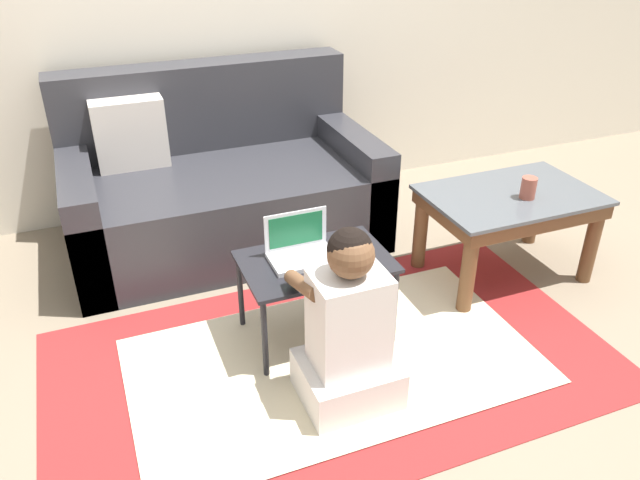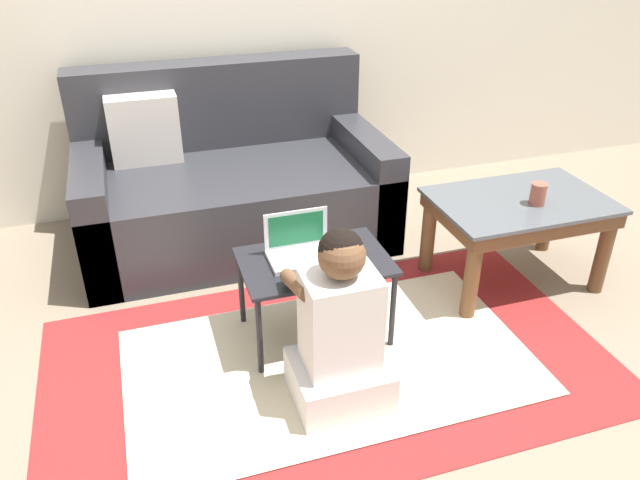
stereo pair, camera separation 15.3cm
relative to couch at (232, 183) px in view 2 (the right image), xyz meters
name	(u,v)px [view 2 (the right image)]	position (x,y,z in m)	size (l,w,h in m)	color
ground_plane	(337,340)	(0.23, -1.11, -0.30)	(16.00, 16.00, 0.00)	#7F705B
area_rug	(330,362)	(0.15, -1.24, -0.30)	(2.29, 1.30, 0.01)	maroon
couch	(232,183)	(0.00, 0.00, 0.00)	(1.61, 0.94, 0.90)	#2D2D33
coffee_table	(519,214)	(1.21, -0.91, 0.06)	(0.81, 0.54, 0.45)	#4C5156
laptop_desk	(315,268)	(0.15, -1.03, 0.04)	(0.61, 0.41, 0.38)	black
laptop	(301,251)	(0.10, -1.00, 0.11)	(0.27, 0.18, 0.19)	silver
computer_mouse	(347,250)	(0.30, -1.03, 0.09)	(0.06, 0.11, 0.03)	#234CB2
person_seated	(340,333)	(0.12, -1.44, 0.00)	(0.36, 0.43, 0.73)	silver
cup_on_table	(538,194)	(1.24, -0.98, 0.19)	(0.07, 0.07, 0.10)	#994C3D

